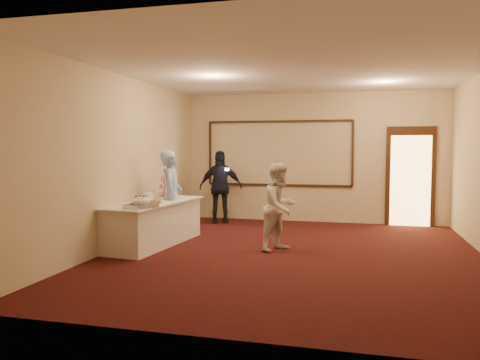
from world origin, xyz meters
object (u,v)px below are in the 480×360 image
object	(u,v)px
woman	(280,207)
guest	(221,187)
buffet_table	(153,223)
plate_stack_a	(148,197)
cupcake_stand	(164,188)
man	(171,196)
plate_stack_b	(173,195)
tart	(155,202)
pavlova_tray	(141,203)

from	to	relation	value
woman	guest	distance (m)	3.07
guest	woman	bearing A→B (deg)	108.08
buffet_table	plate_stack_a	world-z (taller)	plate_stack_a
plate_stack_a	guest	xyz separation A→B (m)	(0.61, 2.56, -0.02)
cupcake_stand	man	distance (m)	0.62
plate_stack_a	guest	distance (m)	2.63
plate_stack_a	man	bearing A→B (deg)	54.87
buffet_table	plate_stack_b	distance (m)	0.66
cupcake_stand	guest	distance (m)	1.79
tart	pavlova_tray	bearing A→B (deg)	-88.10
pavlova_tray	cupcake_stand	size ratio (longest dim) A/B	1.30
pavlova_tray	plate_stack_a	world-z (taller)	pavlova_tray
buffet_table	plate_stack_b	size ratio (longest dim) A/B	13.28
man	woman	world-z (taller)	man
cupcake_stand	guest	xyz separation A→B (m)	(0.69, 1.65, -0.10)
woman	man	bearing A→B (deg)	111.32
buffet_table	pavlova_tray	world-z (taller)	pavlova_tray
cupcake_stand	woman	size ratio (longest dim) A/B	0.30
plate_stack_b	buffet_table	bearing A→B (deg)	-116.79
cupcake_stand	guest	world-z (taller)	guest
pavlova_tray	cupcake_stand	xyz separation A→B (m)	(-0.36, 1.77, 0.08)
cupcake_stand	plate_stack_b	bearing A→B (deg)	-53.00
buffet_table	man	world-z (taller)	man
plate_stack_a	pavlova_tray	bearing A→B (deg)	-71.80
buffet_table	plate_stack_b	bearing A→B (deg)	63.21
plate_stack_a	buffet_table	bearing A→B (deg)	-20.08
man	guest	distance (m)	2.18
plate_stack_a	plate_stack_b	xyz separation A→B (m)	(0.31, 0.39, -0.00)
plate_stack_b	cupcake_stand	bearing A→B (deg)	127.00
plate_stack_b	pavlova_tray	bearing A→B (deg)	-91.43
plate_stack_a	tart	world-z (taller)	plate_stack_a
pavlova_tray	plate_stack_a	distance (m)	0.91
plate_stack_b	man	world-z (taller)	man
buffet_table	woman	world-z (taller)	woman
guest	plate_stack_a	bearing A→B (deg)	59.25
pavlova_tray	plate_stack_b	world-z (taller)	pavlova_tray
plate_stack_b	guest	bearing A→B (deg)	82.20
man	plate_stack_b	bearing A→B (deg)	-134.99
cupcake_stand	plate_stack_b	distance (m)	0.65
pavlova_tray	woman	distance (m)	2.30
woman	guest	xyz separation A→B (m)	(-1.78, 2.51, 0.09)
man	buffet_table	bearing A→B (deg)	142.28
plate_stack_a	plate_stack_b	size ratio (longest dim) A/B	1.02
tart	guest	world-z (taller)	guest
pavlova_tray	tart	bearing A→B (deg)	91.90
plate_stack_a	tart	size ratio (longest dim) A/B	0.70
man	woman	xyz separation A→B (m)	(2.11, -0.35, -0.10)
plate_stack_a	woman	size ratio (longest dim) A/B	0.13
pavlova_tray	man	distance (m)	1.27
buffet_table	man	xyz separation A→B (m)	(0.18, 0.44, 0.45)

